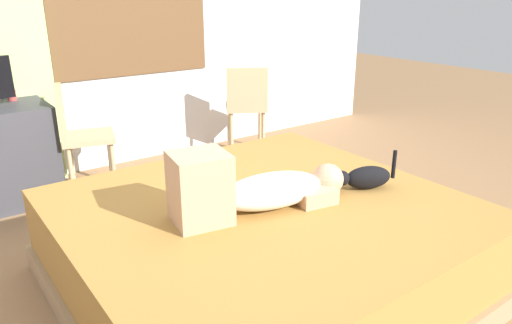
{
  "coord_description": "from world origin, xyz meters",
  "views": [
    {
      "loc": [
        -1.39,
        -1.74,
        1.54
      ],
      "look_at": [
        0.07,
        0.26,
        0.64
      ],
      "focal_mm": 33.76,
      "sensor_mm": 36.0,
      "label": 1
    }
  ],
  "objects": [
    {
      "name": "person_lying",
      "position": [
        -0.1,
        0.03,
        0.6
      ],
      "size": [
        0.94,
        0.4,
        0.34
      ],
      "color": "silver",
      "rests_on": "bed"
    },
    {
      "name": "ground_plane",
      "position": [
        0.0,
        0.0,
        0.0
      ],
      "size": [
        16.0,
        16.0,
        0.0
      ],
      "primitive_type": "plane",
      "color": "olive"
    },
    {
      "name": "cat",
      "position": [
        0.55,
        -0.11,
        0.56
      ],
      "size": [
        0.34,
        0.2,
        0.21
      ],
      "color": "black",
      "rests_on": "bed"
    },
    {
      "name": "chair_by_desk",
      "position": [
        -0.41,
        1.89,
        0.51
      ],
      "size": [
        0.47,
        0.47,
        0.86
      ],
      "color": "tan",
      "rests_on": "ground"
    },
    {
      "name": "back_wall_with_window",
      "position": [
        0.01,
        2.48,
        1.45
      ],
      "size": [
        6.4,
        0.14,
        2.9
      ],
      "color": "silver",
      "rests_on": "ground"
    },
    {
      "name": "bed",
      "position": [
        -0.03,
        0.06,
        0.24
      ],
      "size": [
        1.99,
        1.91,
        0.49
      ],
      "color": "#997A56",
      "rests_on": "ground"
    },
    {
      "name": "chair_spare",
      "position": [
        1.19,
        1.93,
        0.51
      ],
      "size": [
        0.52,
        0.52,
        0.86
      ],
      "color": "tan",
      "rests_on": "ground"
    },
    {
      "name": "cup",
      "position": [
        -0.76,
        2.22,
        0.78
      ],
      "size": [
        0.06,
        0.06,
        0.08
      ],
      "primitive_type": "cylinder",
      "color": "#B23D38",
      "rests_on": "desk"
    },
    {
      "name": "curtain_left",
      "position": [
        -0.64,
        2.36,
        1.23
      ],
      "size": [
        0.44,
        0.06,
        2.46
      ],
      "primitive_type": "cube",
      "color": "#ADCC75",
      "rests_on": "ground"
    }
  ]
}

